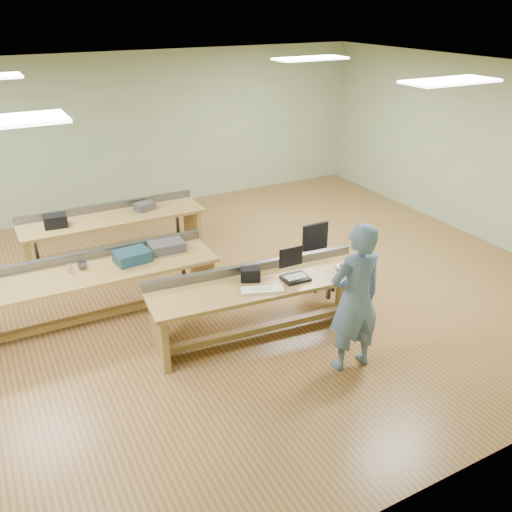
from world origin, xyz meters
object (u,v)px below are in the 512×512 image
at_px(parts_bin_grey, 167,246).
at_px(workbench_front, 261,295).
at_px(workbench_back, 114,227).
at_px(person, 355,298).
at_px(workbench_mid, 96,282).
at_px(task_chair, 320,264).
at_px(parts_bin_teal, 132,256).
at_px(camera_bag, 250,274).
at_px(laptop_base, 295,278).
at_px(drinks_can, 70,268).
at_px(mug, 82,265).

bearing_deg(parts_bin_grey, workbench_front, -63.00).
xyz_separation_m(workbench_back, person, (1.63, -4.08, 0.33)).
xyz_separation_m(workbench_mid, task_chair, (3.10, -0.56, -0.23)).
relative_size(workbench_mid, parts_bin_teal, 7.21).
bearing_deg(camera_bag, person, -33.86).
distance_m(laptop_base, camera_bag, 0.55).
xyz_separation_m(laptop_base, drinks_can, (-2.39, 1.49, 0.04)).
relative_size(laptop_base, camera_bag, 1.34).
distance_m(workbench_mid, mug, 0.28).
bearing_deg(workbench_back, laptop_base, -65.64).
xyz_separation_m(workbench_mid, mug, (-0.12, 0.07, 0.24)).
bearing_deg(mug, workbench_back, 64.02).
distance_m(workbench_front, camera_bag, 0.30).
distance_m(task_chair, parts_bin_teal, 2.70).
relative_size(workbench_mid, drinks_can, 28.78).
relative_size(workbench_back, person, 1.61).
height_order(camera_bag, mug, camera_bag).
xyz_separation_m(task_chair, parts_bin_teal, (-2.60, 0.54, 0.49)).
relative_size(laptop_base, drinks_can, 2.95).
bearing_deg(parts_bin_teal, workbench_back, 83.87).
height_order(person, mug, person).
height_order(workbench_back, mug, workbench_back).
bearing_deg(drinks_can, parts_bin_teal, -5.15).
distance_m(workbench_back, parts_bin_grey, 1.70).
bearing_deg(workbench_back, workbench_mid, -111.43).
bearing_deg(person, task_chair, -110.71).
bearing_deg(parts_bin_grey, laptop_base, -54.26).
relative_size(camera_bag, mug, 1.95).
distance_m(camera_bag, mug, 2.16).
bearing_deg(person, workbench_back, -65.27).
bearing_deg(camera_bag, laptop_base, -1.02).
bearing_deg(camera_bag, workbench_back, 132.16).
xyz_separation_m(person, mug, (-2.43, 2.43, -0.09)).
bearing_deg(parts_bin_teal, workbench_front, -46.36).
distance_m(workbench_back, mug, 1.86).
xyz_separation_m(workbench_back, laptop_base, (1.42, -3.18, 0.21)).
distance_m(camera_bag, drinks_can, 2.28).
distance_m(laptop_base, task_chair, 1.40).
relative_size(task_chair, parts_bin_teal, 2.12).
bearing_deg(task_chair, camera_bag, -156.23).
bearing_deg(parts_bin_grey, workbench_mid, -175.27).
bearing_deg(workbench_mid, parts_bin_grey, 5.78).
bearing_deg(laptop_base, parts_bin_teal, 140.42).
bearing_deg(camera_bag, drinks_can, 171.15).
xyz_separation_m(laptop_base, parts_bin_teal, (-1.61, 1.42, 0.06)).
relative_size(person, camera_bag, 7.48).
relative_size(workbench_back, mug, 23.42).
bearing_deg(parts_bin_grey, drinks_can, -178.32).
bearing_deg(workbench_back, parts_bin_grey, -78.74).
height_order(workbench_mid, parts_bin_grey, parts_bin_grey).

